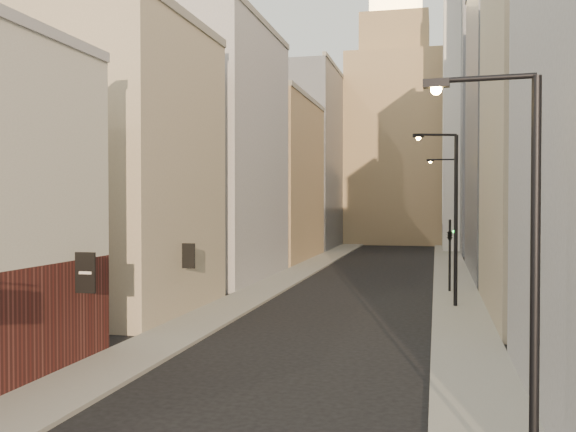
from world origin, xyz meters
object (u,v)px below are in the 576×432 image
object	(u,v)px
streetlamp_near	(523,263)
streetlamp_far	(452,207)
clock_tower	(395,127)
streetlamp_mid	(451,209)
white_tower	(476,105)
traffic_light_right	(450,239)

from	to	relation	value
streetlamp_near	streetlamp_far	world-z (taller)	streetlamp_far
clock_tower	streetlamp_mid	distance (m)	62.29
white_tower	traffic_light_right	distance (m)	43.24
streetlamp_mid	streetlamp_far	size ratio (longest dim) A/B	1.01
streetlamp_mid	white_tower	bearing A→B (deg)	67.57
clock_tower	traffic_light_right	size ratio (longest dim) A/B	8.98
streetlamp_far	traffic_light_right	xyz separation A→B (m)	(-0.48, -14.44, -2.03)
clock_tower	traffic_light_right	distance (m)	56.61
streetlamp_near	traffic_light_right	size ratio (longest dim) A/B	1.74
streetlamp_near	streetlamp_mid	world-z (taller)	streetlamp_mid
clock_tower	streetlamp_near	distance (m)	86.97
white_tower	streetlamp_mid	bearing A→B (deg)	-94.84
white_tower	streetlamp_far	xyz separation A→B (m)	(-3.43, -25.98, -12.86)
streetlamp_mid	traffic_light_right	xyz separation A→B (m)	(0.05, 6.33, -2.07)
clock_tower	white_tower	size ratio (longest dim) A/B	1.08
clock_tower	streetlamp_mid	xyz separation A→B (m)	(7.04, -60.75, -11.84)
streetlamp_far	traffic_light_right	distance (m)	14.59
clock_tower	streetlamp_mid	world-z (taller)	clock_tower
white_tower	streetlamp_far	world-z (taller)	white_tower
streetlamp_mid	streetlamp_near	bearing A→B (deg)	-105.71
streetlamp_near	traffic_light_right	world-z (taller)	streetlamp_near
streetlamp_near	traffic_light_right	distance (m)	31.31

